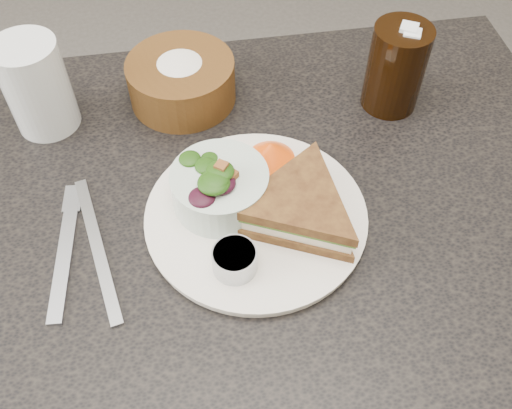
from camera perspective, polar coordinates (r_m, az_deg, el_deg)
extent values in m
cube|color=black|center=(1.04, -2.40, -13.41)|extent=(1.00, 0.70, 0.75)
cylinder|color=silver|center=(0.71, 0.00, -1.20)|extent=(0.27, 0.27, 0.01)
cylinder|color=#A0A5AC|center=(0.65, -2.15, -5.58)|extent=(0.07, 0.07, 0.03)
cone|color=#FF510B|center=(0.75, 1.52, 5.36)|extent=(0.09, 0.09, 0.03)
cube|color=#A3A8B3|center=(0.71, -18.63, -4.98)|extent=(0.03, 0.18, 0.00)
cube|color=#95999D|center=(0.71, -15.59, -4.13)|extent=(0.06, 0.22, 0.00)
cylinder|color=silver|center=(0.84, -21.08, 10.99)|extent=(0.11, 0.11, 0.13)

